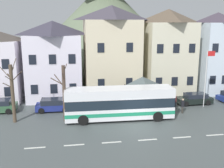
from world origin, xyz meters
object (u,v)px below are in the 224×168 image
(townhouse_02, at_px, (112,52))
(bus_shelter, at_px, (142,82))
(pedestrian_01, at_px, (175,101))
(flagpole, at_px, (207,74))
(pedestrian_02, at_px, (151,103))
(public_bench, at_px, (129,99))
(transit_bus, at_px, (119,104))
(parked_car_01, at_px, (53,105))
(hilltop_castle, at_px, (106,26))
(bare_tree_01, at_px, (64,93))
(townhouse_03, at_px, (167,52))
(bare_tree_00, at_px, (13,93))
(pedestrian_00, at_px, (183,105))
(townhouse_04, at_px, (215,53))
(townhouse_01, at_px, (54,60))
(parked_car_02, at_px, (194,99))

(townhouse_02, distance_m, bus_shelter, 6.67)
(pedestrian_01, height_order, flagpole, flagpole)
(pedestrian_02, bearing_deg, flagpole, 2.98)
(public_bench, xyz_separation_m, flagpole, (8.27, -2.80, 3.31))
(transit_bus, bearing_deg, parked_car_01, 151.99)
(hilltop_castle, bearing_deg, bare_tree_01, -106.93)
(townhouse_03, distance_m, bare_tree_00, 20.42)
(townhouse_02, bearing_deg, pedestrian_00, -51.96)
(flagpole, bearing_deg, pedestrian_01, -175.27)
(transit_bus, bearing_deg, pedestrian_00, 7.48)
(townhouse_04, distance_m, bus_shelter, 13.38)
(bus_shelter, bearing_deg, bare_tree_01, -160.96)
(townhouse_01, relative_size, bus_shelter, 2.70)
(townhouse_01, relative_size, bare_tree_01, 1.74)
(hilltop_castle, bearing_deg, pedestrian_01, -79.05)
(townhouse_03, distance_m, townhouse_04, 6.87)
(transit_bus, xyz_separation_m, bare_tree_01, (-5.35, 0.36, 1.24))
(townhouse_01, bearing_deg, townhouse_02, -5.22)
(pedestrian_01, height_order, bare_tree_00, bare_tree_00)
(public_bench, bearing_deg, townhouse_03, 33.17)
(pedestrian_02, relative_size, bare_tree_01, 0.27)
(parked_car_01, relative_size, pedestrian_01, 2.28)
(hilltop_castle, xyz_separation_m, bare_tree_00, (-12.41, -24.49, -5.93))
(townhouse_04, relative_size, bare_tree_00, 1.77)
(townhouse_01, bearing_deg, townhouse_03, -0.96)
(townhouse_03, height_order, pedestrian_00, townhouse_03)
(parked_car_01, height_order, parked_car_02, parked_car_01)
(townhouse_04, bearing_deg, pedestrian_00, -134.31)
(pedestrian_02, bearing_deg, townhouse_03, 58.94)
(townhouse_03, bearing_deg, transit_bus, -131.85)
(pedestrian_02, xyz_separation_m, bare_tree_01, (-9.33, -1.74, 2.01))
(townhouse_04, height_order, bare_tree_00, townhouse_04)
(townhouse_04, relative_size, transit_bus, 1.01)
(parked_car_02, bearing_deg, pedestrian_01, 25.62)
(pedestrian_01, bearing_deg, pedestrian_02, -179.37)
(parked_car_02, distance_m, pedestrian_00, 4.03)
(hilltop_castle, bearing_deg, townhouse_02, -95.38)
(parked_car_02, relative_size, bare_tree_01, 0.75)
(townhouse_04, xyz_separation_m, bare_tree_00, (-25.30, -8.20, -2.46))
(parked_car_01, relative_size, pedestrian_00, 2.40)
(townhouse_02, xyz_separation_m, parked_car_01, (-7.32, -5.05, -5.13))
(parked_car_02, xyz_separation_m, bare_tree_01, (-15.13, -3.28, 2.22))
(hilltop_castle, distance_m, pedestrian_02, 24.65)
(pedestrian_01, relative_size, pedestrian_02, 1.12)
(townhouse_03, height_order, townhouse_04, townhouse_03)
(bare_tree_01, bearing_deg, townhouse_03, 33.06)
(public_bench, distance_m, bare_tree_01, 9.27)
(townhouse_03, distance_m, public_bench, 8.92)
(pedestrian_00, bearing_deg, flagpole, 26.54)
(parked_car_02, distance_m, pedestrian_01, 3.41)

